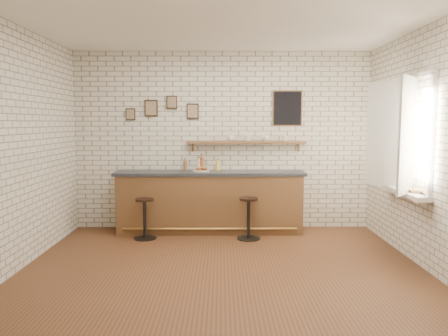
{
  "coord_description": "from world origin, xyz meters",
  "views": [
    {
      "loc": [
        -0.02,
        -5.44,
        1.82
      ],
      "look_at": [
        0.02,
        0.9,
        1.15
      ],
      "focal_mm": 35.0,
      "sensor_mm": 36.0,
      "label": 1
    }
  ],
  "objects": [
    {
      "name": "bar_stool_right",
      "position": [
        0.41,
        1.23,
        0.35
      ],
      "size": [
        0.36,
        0.36,
        0.65
      ],
      "color": "black",
      "rests_on": "ground"
    },
    {
      "name": "ciabatta_sandwich",
      "position": [
        -0.34,
        1.73,
        1.05
      ],
      "size": [
        0.21,
        0.14,
        0.07
      ],
      "color": "#B18248",
      "rests_on": "sandwich_plate"
    },
    {
      "name": "bitters_bottle_white",
      "position": [
        -0.4,
        1.87,
        1.1
      ],
      "size": [
        0.06,
        0.06,
        0.23
      ],
      "color": "silver",
      "rests_on": "bar_counter"
    },
    {
      "name": "shelf_cup_c",
      "position": [
        0.73,
        1.9,
        1.54
      ],
      "size": [
        0.14,
        0.14,
        0.09
      ],
      "primitive_type": "imported",
      "rotation": [
        0.0,
        0.0,
        1.32
      ],
      "color": "white",
      "rests_on": "wall_shelf"
    },
    {
      "name": "book_upper",
      "position": [
        2.38,
        0.08,
        0.96
      ],
      "size": [
        0.23,
        0.28,
        0.02
      ],
      "primitive_type": "imported",
      "rotation": [
        0.0,
        0.0,
        -0.22
      ],
      "color": "tan",
      "rests_on": "book_lower"
    },
    {
      "name": "sandwich_plate",
      "position": [
        -0.35,
        1.73,
        1.02
      ],
      "size": [
        0.28,
        0.28,
        0.01
      ],
      "primitive_type": "cylinder",
      "color": "white",
      "rests_on": "bar_counter"
    },
    {
      "name": "back_wall_decor",
      "position": [
        0.23,
        1.98,
        2.05
      ],
      "size": [
        2.96,
        0.02,
        0.56
      ],
      "color": "black",
      "rests_on": "ground"
    },
    {
      "name": "book_lower",
      "position": [
        2.38,
        0.04,
        0.94
      ],
      "size": [
        0.2,
        0.25,
        0.02
      ],
      "primitive_type": "imported",
      "rotation": [
        0.0,
        0.0,
        -0.16
      ],
      "color": "tan",
      "rests_on": "window_sill"
    },
    {
      "name": "bar_stool_left",
      "position": [
        -1.21,
        1.25,
        0.34
      ],
      "size": [
        0.35,
        0.35,
        0.63
      ],
      "color": "black",
      "rests_on": "ground"
    },
    {
      "name": "shelf_cup_a",
      "position": [
        0.14,
        1.9,
        1.55
      ],
      "size": [
        0.16,
        0.16,
        0.09
      ],
      "primitive_type": "imported",
      "rotation": [
        0.0,
        0.0,
        0.75
      ],
      "color": "white",
      "rests_on": "wall_shelf"
    },
    {
      "name": "potato_chips",
      "position": [
        -0.36,
        1.72,
        1.02
      ],
      "size": [
        0.27,
        0.18,
        0.0
      ],
      "color": "#E8B751",
      "rests_on": "sandwich_plate"
    },
    {
      "name": "casement_window",
      "position": [
        2.36,
        0.3,
        1.65
      ],
      "size": [
        0.4,
        1.3,
        1.56
      ],
      "color": "white",
      "rests_on": "ground"
    },
    {
      "name": "bar_counter",
      "position": [
        -0.21,
        1.7,
        0.51
      ],
      "size": [
        3.1,
        0.65,
        1.01
      ],
      "color": "brown",
      "rests_on": "ground"
    },
    {
      "name": "condiment_bottle_yellow",
      "position": [
        -0.08,
        1.87,
        1.09
      ],
      "size": [
        0.06,
        0.06,
        0.19
      ],
      "color": "yellow",
      "rests_on": "bar_counter"
    },
    {
      "name": "bitters_bottle_brown",
      "position": [
        -0.63,
        1.87,
        1.09
      ],
      "size": [
        0.06,
        0.06,
        0.2
      ],
      "color": "brown",
      "rests_on": "bar_counter"
    },
    {
      "name": "shelf_cup_b",
      "position": [
        0.43,
        1.9,
        1.55
      ],
      "size": [
        0.14,
        0.14,
        0.1
      ],
      "primitive_type": "imported",
      "rotation": [
        0.0,
        0.0,
        1.19
      ],
      "color": "white",
      "rests_on": "wall_shelf"
    },
    {
      "name": "window_sill",
      "position": [
        2.4,
        0.3,
        0.9
      ],
      "size": [
        0.2,
        1.35,
        0.06
      ],
      "color": "white",
      "rests_on": "ground"
    },
    {
      "name": "wall_shelf",
      "position": [
        0.4,
        1.9,
        1.48
      ],
      "size": [
        2.0,
        0.18,
        0.18
      ],
      "color": "brown",
      "rests_on": "ground"
    },
    {
      "name": "shelf_cup_d",
      "position": [
        1.06,
        1.9,
        1.54
      ],
      "size": [
        0.1,
        0.1,
        0.08
      ],
      "primitive_type": "imported",
      "rotation": [
        0.0,
        0.0,
        -0.1
      ],
      "color": "white",
      "rests_on": "wall_shelf"
    },
    {
      "name": "bitters_bottle_amber",
      "position": [
        -0.35,
        1.87,
        1.12
      ],
      "size": [
        0.07,
        0.07,
        0.28
      ],
      "color": "#9F4419",
      "rests_on": "bar_counter"
    },
    {
      "name": "ground",
      "position": [
        0.0,
        0.0,
        0.0
      ],
      "size": [
        5.0,
        5.0,
        0.0
      ],
      "primitive_type": "plane",
      "color": "brown",
      "rests_on": "ground"
    }
  ]
}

